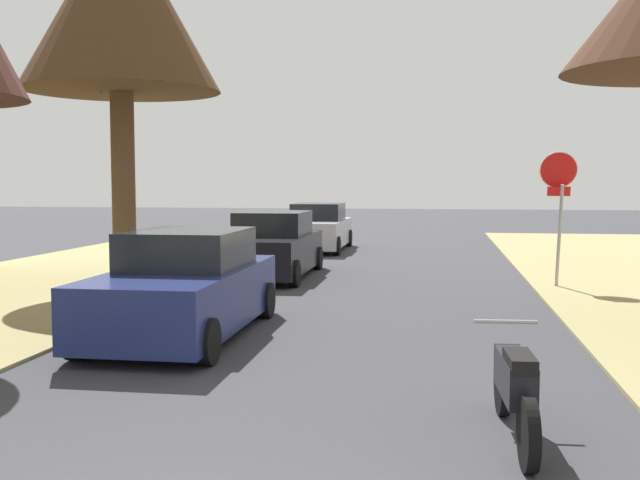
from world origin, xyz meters
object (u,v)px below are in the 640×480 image
object	(u,v)px
parked_motorcycle	(515,387)
parked_sedan_silver	(318,229)
parked_sedan_black	(272,247)
stop_sign_far	(559,189)
parked_sedan_navy	(185,288)
street_tree_left_mid_b	(120,3)

from	to	relation	value
parked_motorcycle	parked_sedan_silver	bearing A→B (deg)	104.75
parked_sedan_black	stop_sign_far	bearing A→B (deg)	-8.22
parked_sedan_navy	parked_sedan_black	bearing A→B (deg)	92.19
street_tree_left_mid_b	parked_sedan_silver	size ratio (longest dim) A/B	1.81
stop_sign_far	parked_sedan_silver	xyz separation A→B (m)	(-6.57, 8.03, -1.42)
stop_sign_far	parked_sedan_navy	xyz separation A→B (m)	(-6.26, -6.05, -1.42)
parked_sedan_silver	parked_sedan_navy	bearing A→B (deg)	-88.75
stop_sign_far	parked_sedan_navy	bearing A→B (deg)	-136.00
stop_sign_far	parked_sedan_silver	bearing A→B (deg)	129.29
stop_sign_far	parked_sedan_navy	distance (m)	8.82
parked_sedan_silver	parked_motorcycle	xyz separation A→B (m)	(4.73, -17.96, -0.24)
stop_sign_far	street_tree_left_mid_b	world-z (taller)	street_tree_left_mid_b
street_tree_left_mid_b	parked_sedan_navy	bearing A→B (deg)	-57.07
parked_sedan_navy	parked_motorcycle	xyz separation A→B (m)	(4.42, -3.88, -0.24)
street_tree_left_mid_b	parked_sedan_navy	distance (m)	7.69
parked_sedan_silver	parked_motorcycle	size ratio (longest dim) A/B	2.15
stop_sign_far	parked_sedan_navy	world-z (taller)	stop_sign_far
parked_motorcycle	parked_sedan_black	bearing A→B (deg)	113.33
street_tree_left_mid_b	parked_sedan_black	xyz separation A→B (m)	(2.73, 2.36, -5.35)
parked_sedan_black	parked_motorcycle	xyz separation A→B (m)	(4.69, -10.87, -0.24)
parked_sedan_navy	parked_sedan_black	xyz separation A→B (m)	(-0.27, 6.99, 0.00)
stop_sign_far	parked_sedan_navy	size ratio (longest dim) A/B	0.66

